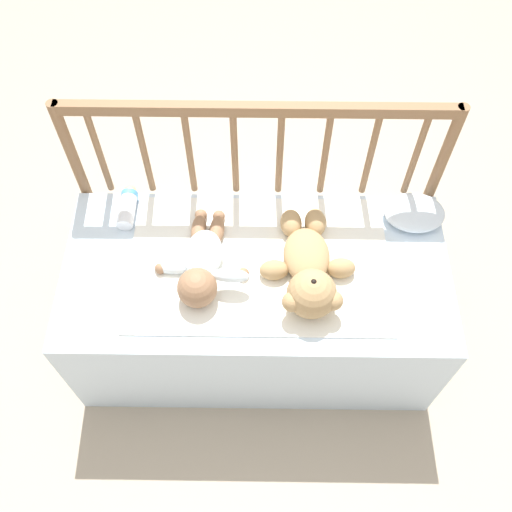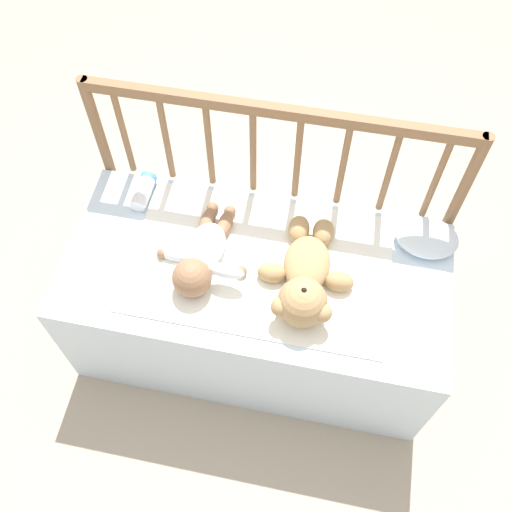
# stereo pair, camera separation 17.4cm
# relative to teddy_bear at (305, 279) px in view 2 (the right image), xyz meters

# --- Properties ---
(ground_plane) EXTENTS (12.00, 12.00, 0.00)m
(ground_plane) POSITION_rel_teddy_bear_xyz_m (-0.16, 0.04, -0.54)
(ground_plane) COLOR tan
(crib_mattress) EXTENTS (1.22, 0.59, 0.49)m
(crib_mattress) POSITION_rel_teddy_bear_xyz_m (-0.16, 0.04, -0.30)
(crib_mattress) COLOR silver
(crib_mattress) RESTS_ON ground_plane
(crib_rail) EXTENTS (1.22, 0.04, 0.87)m
(crib_rail) POSITION_rel_teddy_bear_xyz_m (-0.16, 0.36, 0.07)
(crib_rail) COLOR brown
(crib_rail) RESTS_ON ground_plane
(blanket) EXTENTS (0.82, 0.51, 0.01)m
(blanket) POSITION_rel_teddy_bear_xyz_m (-0.15, 0.06, -0.05)
(blanket) COLOR white
(blanket) RESTS_ON crib_mattress
(teddy_bear) EXTENTS (0.30, 0.41, 0.15)m
(teddy_bear) POSITION_rel_teddy_bear_xyz_m (0.00, 0.00, 0.00)
(teddy_bear) COLOR tan
(teddy_bear) RESTS_ON crib_mattress
(baby) EXTENTS (0.30, 0.38, 0.12)m
(baby) POSITION_rel_teddy_bear_xyz_m (-0.33, 0.03, -0.01)
(baby) COLOR white
(baby) RESTS_ON crib_mattress
(small_pillow) EXTENTS (0.20, 0.16, 0.06)m
(small_pillow) POSITION_rel_teddy_bear_xyz_m (0.36, 0.25, -0.03)
(small_pillow) COLOR silver
(small_pillow) RESTS_ON crib_mattress
(baby_bottle) EXTENTS (0.06, 0.17, 0.06)m
(baby_bottle) POSITION_rel_teddy_bear_xyz_m (-0.59, 0.26, -0.03)
(baby_bottle) COLOR white
(baby_bottle) RESTS_ON crib_mattress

